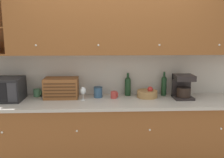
{
  "coord_description": "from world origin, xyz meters",
  "views": [
    {
      "loc": [
        -0.14,
        -3.47,
        1.79
      ],
      "look_at": [
        0.0,
        -0.23,
        1.17
      ],
      "focal_mm": 40.0,
      "sensor_mm": 36.0,
      "label": 1
    }
  ],
  "objects": [
    {
      "name": "mug",
      "position": [
        0.03,
        -0.22,
        0.95
      ],
      "size": [
        0.1,
        0.09,
        0.09
      ],
      "color": "#B73D38",
      "rests_on": "counter_unit"
    },
    {
      "name": "upper_cabinets",
      "position": [
        0.16,
        -0.16,
        1.85
      ],
      "size": [
        3.5,
        0.35,
        0.72
      ],
      "color": "brown",
      "rests_on": "backsplash_panel"
    },
    {
      "name": "wall_back",
      "position": [
        0.0,
        0.03,
        1.3
      ],
      "size": [
        5.9,
        0.06,
        2.6
      ],
      "color": "white",
      "rests_on": "ground_plane"
    },
    {
      "name": "ground_plane",
      "position": [
        0.0,
        0.0,
        0.0
      ],
      "size": [
        24.0,
        24.0,
        0.0
      ],
      "primitive_type": "plane",
      "color": "slate"
    },
    {
      "name": "wine_glass",
      "position": [
        -0.38,
        -0.29,
        1.02
      ],
      "size": [
        0.07,
        0.07,
        0.17
      ],
      "color": "silver",
      "rests_on": "counter_unit"
    },
    {
      "name": "second_wine_bottle",
      "position": [
        0.73,
        -0.11,
        1.05
      ],
      "size": [
        0.07,
        0.07,
        0.34
      ],
      "color": "#19381E",
      "rests_on": "counter_unit"
    },
    {
      "name": "counter_unit",
      "position": [
        0.0,
        -0.33,
        0.45
      ],
      "size": [
        3.52,
        0.68,
        0.9
      ],
      "color": "brown",
      "rests_on": "ground_plane"
    },
    {
      "name": "wine_bottle",
      "position": [
        0.23,
        -0.08,
        1.05
      ],
      "size": [
        0.08,
        0.08,
        0.32
      ],
      "color": "#19381E",
      "rests_on": "counter_unit"
    },
    {
      "name": "storage_canister",
      "position": [
        -0.19,
        -0.17,
        0.97
      ],
      "size": [
        0.12,
        0.12,
        0.14
      ],
      "color": "#33567A",
      "rests_on": "counter_unit"
    },
    {
      "name": "microwave",
      "position": [
        -1.42,
        -0.27,
        1.05
      ],
      "size": [
        0.51,
        0.37,
        0.3
      ],
      "color": "black",
      "rests_on": "counter_unit"
    },
    {
      "name": "mug_blue_second",
      "position": [
        -1.03,
        -0.09,
        0.95
      ],
      "size": [
        0.11,
        0.1,
        0.1
      ],
      "color": "#4C845B",
      "rests_on": "counter_unit"
    },
    {
      "name": "backsplash_panel",
      "position": [
        0.0,
        -0.01,
        1.2
      ],
      "size": [
        3.5,
        0.01,
        0.59
      ],
      "color": "#B7B2A8",
      "rests_on": "counter_unit"
    },
    {
      "name": "fruit_basket",
      "position": [
        0.49,
        -0.19,
        0.95
      ],
      "size": [
        0.28,
        0.28,
        0.15
      ],
      "color": "#A87F4C",
      "rests_on": "counter_unit"
    },
    {
      "name": "coffee_maker",
      "position": [
        0.95,
        -0.26,
        1.06
      ],
      "size": [
        0.25,
        0.24,
        0.32
      ],
      "color": "black",
      "rests_on": "counter_unit"
    },
    {
      "name": "bread_box",
      "position": [
        -0.68,
        -0.17,
        1.04
      ],
      "size": [
        0.45,
        0.28,
        0.27
      ],
      "color": "brown",
      "rests_on": "counter_unit"
    }
  ]
}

